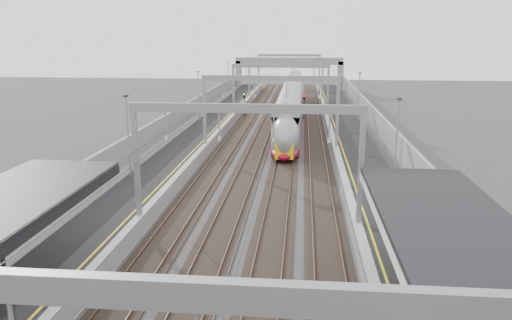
# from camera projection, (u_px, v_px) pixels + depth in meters

# --- Properties ---
(platform_left) EXTENTS (4.00, 120.00, 1.00)m
(platform_left) POSITION_uv_depth(u_px,v_px,m) (195.00, 142.00, 51.60)
(platform_left) COLOR black
(platform_left) RESTS_ON ground
(platform_right) EXTENTS (4.00, 120.00, 1.00)m
(platform_right) POSITION_uv_depth(u_px,v_px,m) (351.00, 145.00, 50.14)
(platform_right) COLOR black
(platform_right) RESTS_ON ground
(tracks) EXTENTS (11.40, 140.00, 0.20)m
(tracks) POSITION_uv_depth(u_px,v_px,m) (272.00, 148.00, 50.97)
(tracks) COLOR black
(tracks) RESTS_ON ground
(overhead_line) EXTENTS (13.00, 140.00, 6.60)m
(overhead_line) POSITION_uv_depth(u_px,v_px,m) (276.00, 82.00, 55.90)
(overhead_line) COLOR gray
(overhead_line) RESTS_ON platform_left
(overbridge) EXTENTS (22.00, 2.20, 6.90)m
(overbridge) POSITION_uv_depth(u_px,v_px,m) (289.00, 65.00, 102.85)
(overbridge) COLOR gray
(overbridge) RESTS_ON ground
(wall_left) EXTENTS (0.30, 120.00, 3.20)m
(wall_left) POSITION_uv_depth(u_px,v_px,m) (164.00, 131.00, 51.62)
(wall_left) COLOR gray
(wall_left) RESTS_ON ground
(wall_right) EXTENTS (0.30, 120.00, 3.20)m
(wall_right) POSITION_uv_depth(u_px,v_px,m) (384.00, 135.00, 49.58)
(wall_right) COLOR gray
(wall_right) RESTS_ON ground
(train) EXTENTS (2.64, 48.19, 4.18)m
(train) POSITION_uv_depth(u_px,v_px,m) (291.00, 108.00, 65.43)
(train) COLOR maroon
(train) RESTS_ON ground
(signal_green) EXTENTS (0.32, 0.32, 3.48)m
(signal_green) POSITION_uv_depth(u_px,v_px,m) (244.00, 100.00, 70.28)
(signal_green) COLOR black
(signal_green) RESTS_ON ground
(signal_red_near) EXTENTS (0.32, 0.32, 3.48)m
(signal_red_near) POSITION_uv_depth(u_px,v_px,m) (304.00, 102.00, 68.47)
(signal_red_near) COLOR black
(signal_red_near) RESTS_ON ground
(signal_red_far) EXTENTS (0.32, 0.32, 3.48)m
(signal_red_far) POSITION_uv_depth(u_px,v_px,m) (319.00, 96.00, 74.49)
(signal_red_far) COLOR black
(signal_red_far) RESTS_ON ground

